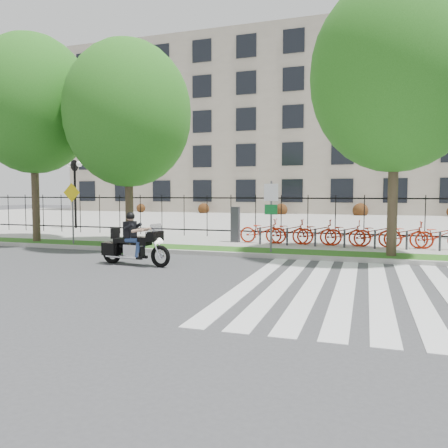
% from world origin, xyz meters
% --- Properties ---
extents(ground, '(120.00, 120.00, 0.00)m').
position_xyz_m(ground, '(0.00, 0.00, 0.00)').
color(ground, '#3B3B3E').
rests_on(ground, ground).
extents(curb, '(60.00, 0.20, 0.15)m').
position_xyz_m(curb, '(0.00, 4.10, 0.07)').
color(curb, '#9F9D95').
rests_on(curb, ground).
extents(grass_verge, '(60.00, 1.50, 0.15)m').
position_xyz_m(grass_verge, '(0.00, 4.95, 0.07)').
color(grass_verge, '#234D13').
rests_on(grass_verge, ground).
extents(sidewalk, '(60.00, 3.50, 0.15)m').
position_xyz_m(sidewalk, '(0.00, 7.45, 0.07)').
color(sidewalk, '#A8A69D').
rests_on(sidewalk, ground).
extents(plaza, '(80.00, 34.00, 0.10)m').
position_xyz_m(plaza, '(0.00, 25.00, 0.05)').
color(plaza, '#A8A69D').
rests_on(plaza, ground).
extents(crosswalk_stripes, '(5.70, 8.00, 0.01)m').
position_xyz_m(crosswalk_stripes, '(4.83, 0.00, 0.01)').
color(crosswalk_stripes, silver).
rests_on(crosswalk_stripes, ground).
extents(iron_fence, '(30.00, 0.06, 2.00)m').
position_xyz_m(iron_fence, '(0.00, 9.20, 1.15)').
color(iron_fence, black).
rests_on(iron_fence, sidewalk).
extents(office_building, '(60.00, 21.90, 20.15)m').
position_xyz_m(office_building, '(0.00, 44.92, 9.97)').
color(office_building, gray).
rests_on(office_building, ground).
extents(lamp_post_left, '(1.06, 0.70, 4.25)m').
position_xyz_m(lamp_post_left, '(-12.00, 12.00, 3.21)').
color(lamp_post_left, black).
rests_on(lamp_post_left, ground).
extents(street_tree_0, '(5.12, 5.12, 8.80)m').
position_xyz_m(street_tree_0, '(-8.73, 4.95, 5.99)').
color(street_tree_0, '#3C2E20').
rests_on(street_tree_0, grass_verge).
extents(street_tree_1, '(5.00, 5.00, 8.07)m').
position_xyz_m(street_tree_1, '(-4.14, 4.95, 5.34)').
color(street_tree_1, '#3C2E20').
rests_on(street_tree_1, grass_verge).
extents(street_tree_2, '(5.51, 5.51, 9.09)m').
position_xyz_m(street_tree_2, '(5.70, 4.95, 6.06)').
color(street_tree_2, '#3C2E20').
rests_on(street_tree_2, grass_verge).
extents(bike_share_station, '(8.95, 0.88, 1.50)m').
position_xyz_m(bike_share_station, '(4.05, 7.20, 0.67)').
color(bike_share_station, '#2D2D33').
rests_on(bike_share_station, sidewalk).
extents(sign_pole_regulatory, '(0.50, 0.09, 2.50)m').
position_xyz_m(sign_pole_regulatory, '(1.71, 4.58, 1.74)').
color(sign_pole_regulatory, '#59595B').
rests_on(sign_pole_regulatory, grass_verge).
extents(sign_pole_warning, '(0.78, 0.09, 2.49)m').
position_xyz_m(sign_pole_warning, '(-6.58, 4.58, 1.74)').
color(sign_pole_warning, '#59595B').
rests_on(sign_pole_warning, grass_verge).
extents(motorcycle_rider, '(2.55, 0.92, 1.98)m').
position_xyz_m(motorcycle_rider, '(-1.89, 1.38, 0.66)').
color(motorcycle_rider, black).
rests_on(motorcycle_rider, ground).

